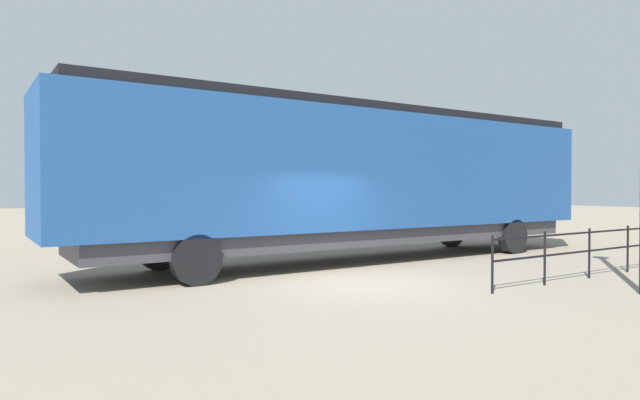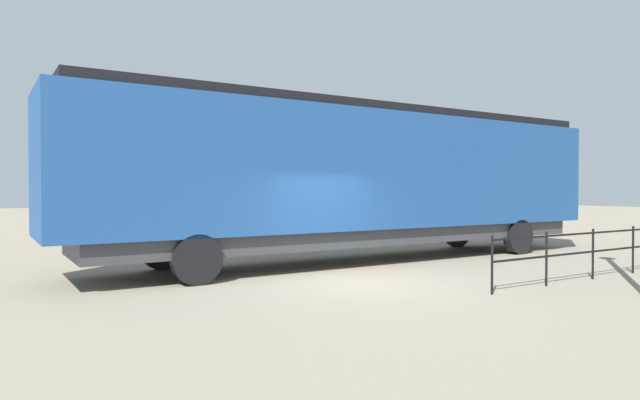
% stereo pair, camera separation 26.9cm
% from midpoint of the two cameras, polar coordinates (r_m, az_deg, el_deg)
% --- Properties ---
extents(ground_plane, '(120.00, 120.00, 0.00)m').
position_cam_midpoint_polar(ground_plane, '(12.04, 3.65, -8.70)').
color(ground_plane, gray).
extents(locomotive, '(2.92, 16.55, 4.39)m').
position_cam_midpoint_polar(locomotive, '(15.94, 5.01, 2.52)').
color(locomotive, navy).
rests_on(locomotive, ground_plane).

